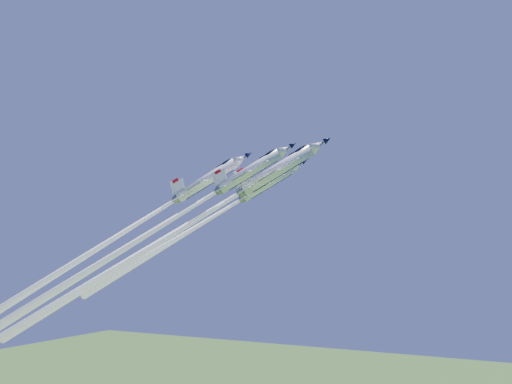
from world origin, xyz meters
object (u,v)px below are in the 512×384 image
at_px(jet_lead, 163,240).
at_px(jet_right, 144,237).
at_px(jet_slot, 100,247).
at_px(jet_left, 195,227).

bearing_deg(jet_lead, jet_right, -4.84).
height_order(jet_right, jet_slot, jet_slot).
xyz_separation_m(jet_left, jet_right, (0.57, -16.42, -2.19)).
distance_m(jet_lead, jet_left, 9.53).
xyz_separation_m(jet_left, jet_slot, (-11.55, -13.62, -3.79)).
distance_m(jet_right, jet_slot, 12.54).
relative_size(jet_left, jet_right, 0.86).
bearing_deg(jet_lead, jet_left, 157.93).
bearing_deg(jet_left, jet_slot, -56.63).
height_order(jet_lead, jet_left, jet_lead).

